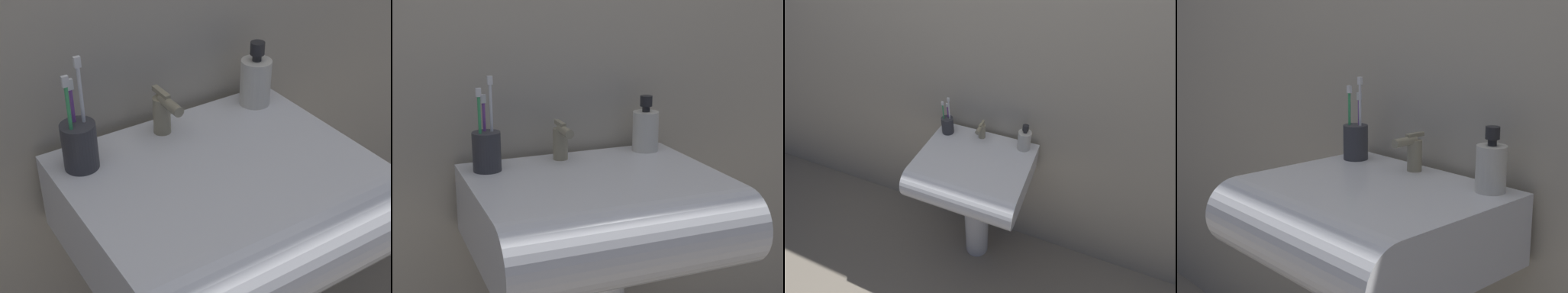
{
  "view_description": "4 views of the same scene",
  "coord_description": "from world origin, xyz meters",
  "views": [
    {
      "loc": [
        -0.54,
        -0.78,
        1.52
      ],
      "look_at": [
        -0.03,
        0.02,
        0.9
      ],
      "focal_mm": 55.0,
      "sensor_mm": 36.0,
      "label": 1
    },
    {
      "loc": [
        -0.5,
        -1.22,
        1.28
      ],
      "look_at": [
        -0.0,
        0.03,
        0.92
      ],
      "focal_mm": 55.0,
      "sensor_mm": 36.0,
      "label": 2
    },
    {
      "loc": [
        0.45,
        -1.06,
        1.91
      ],
      "look_at": [
        0.02,
        0.02,
        0.92
      ],
      "focal_mm": 28.0,
      "sensor_mm": 36.0,
      "label": 3
    },
    {
      "loc": [
        0.98,
        -0.9,
        1.25
      ],
      "look_at": [
        -0.04,
        0.02,
        0.94
      ],
      "focal_mm": 55.0,
      "sensor_mm": 36.0,
      "label": 4
    }
  ],
  "objects": [
    {
      "name": "faucet",
      "position": [
        -0.03,
        0.15,
        0.91
      ],
      "size": [
        0.04,
        0.1,
        0.1
      ],
      "color": "tan",
      "rests_on": "sink_basin"
    },
    {
      "name": "soap_bottle",
      "position": [
        0.21,
        0.15,
        0.92
      ],
      "size": [
        0.07,
        0.07,
        0.15
      ],
      "color": "silver",
      "rests_on": "sink_basin"
    },
    {
      "name": "sink_basin",
      "position": [
        0.0,
        -0.06,
        0.78
      ],
      "size": [
        0.57,
        0.5,
        0.17
      ],
      "color": "white",
      "rests_on": "sink_pedestal"
    },
    {
      "name": "toothbrush_cup",
      "position": [
        -0.22,
        0.12,
        0.91
      ],
      "size": [
        0.07,
        0.07,
        0.22
      ],
      "color": "#38383D",
      "rests_on": "sink_basin"
    },
    {
      "name": "wall_back",
      "position": [
        0.0,
        0.25,
        1.2
      ],
      "size": [
        5.0,
        0.05,
        2.4
      ],
      "primitive_type": "cube",
      "color": "#B7AD99",
      "rests_on": "ground"
    }
  ]
}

